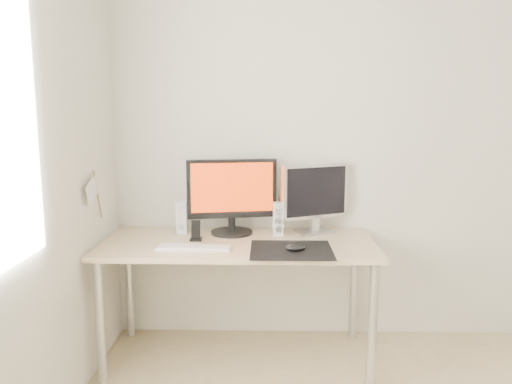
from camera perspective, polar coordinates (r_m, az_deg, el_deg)
name	(u,v)px	position (r m, az deg, el deg)	size (l,w,h in m)	color
wall_back	(386,148)	(3.31, 14.64, 4.87)	(3.50, 3.50, 0.00)	white
mousepad	(291,250)	(2.77, 4.05, -6.62)	(0.45, 0.40, 0.00)	black
mouse	(295,248)	(2.73, 4.51, -6.36)	(0.11, 0.06, 0.04)	black
desk	(238,254)	(2.96, -2.04, -7.11)	(1.60, 0.70, 0.73)	#D1B587
main_monitor	(232,194)	(3.06, -2.78, -0.19)	(0.55, 0.30, 0.47)	black
second_monitor	(315,195)	(3.12, 6.76, -0.33)	(0.43, 0.24, 0.43)	#B1B1B3
speaker_left	(182,217)	(3.15, -8.45, -2.83)	(0.06, 0.08, 0.20)	white
speaker_right	(278,219)	(3.06, 2.55, -3.11)	(0.06, 0.08, 0.20)	silver
keyboard	(195,248)	(2.81, -7.04, -6.32)	(0.43, 0.15, 0.02)	silver
phone_dock	(196,234)	(2.97, -6.88, -4.83)	(0.07, 0.06, 0.12)	black
pennant	(94,191)	(2.89, -18.05, 0.05)	(0.01, 0.23, 0.29)	#A57F54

